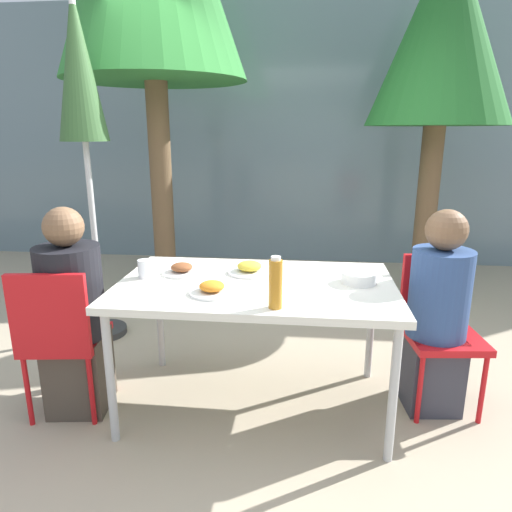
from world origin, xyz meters
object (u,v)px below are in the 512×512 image
Objects in this scene: tree_behind_right at (444,33)px; person_right at (437,317)px; salad_bowl at (359,277)px; chair_left at (60,332)px; closed_umbrella at (80,85)px; drinking_cup at (145,269)px; chair_right at (439,319)px; person_left at (74,318)px; bottle at (276,283)px.

person_right is at bearing -101.35° from tree_behind_right.
person_right is 0.51m from salad_bowl.
tree_behind_right is at bearing 36.47° from chair_left.
closed_umbrella is at bearing 157.40° from salad_bowl.
closed_umbrella is 24.35× the size of drinking_cup.
tree_behind_right is at bearing -107.34° from person_right.
chair_right is at bearing 3.65° from chair_left.
person_left reaches higher than bottle.
salad_bowl is at bearing 1.61° from drinking_cup.
closed_umbrella reaches higher than person_left.
person_left is at bearing -157.87° from drinking_cup.
bottle is at bearing -14.36° from chair_left.
person_left is at bearing 2.88° from chair_right.
closed_umbrella is 0.77× the size of tree_behind_right.
person_left is 6.17× the size of salad_bowl.
drinking_cup is at bearing -0.25° from chair_right.
chair_left is 2.12m from chair_right.
person_left reaches higher than drinking_cup.
closed_umbrella is at bearing 129.96° from drinking_cup.
salad_bowl is (1.19, 0.03, -0.02)m from drinking_cup.
chair_left reaches higher than salad_bowl.
closed_umbrella is 2.11m from bottle.
drinking_cup is 3.33m from tree_behind_right.
chair_left reaches higher than drinking_cup.
bottle is 1.31× the size of salad_bowl.
bottle is at bearing -26.60° from drinking_cup.
salad_bowl is at bearing -0.59° from person_left.
chair_right is at bearing -15.26° from closed_umbrella.
salad_bowl is (0.43, 0.41, -0.09)m from bottle.
person_left is (0.04, 0.09, 0.05)m from chair_left.
drinking_cup reaches higher than salad_bowl.
chair_right reaches higher than salad_bowl.
person_right is at bearing 6.37° from salad_bowl.
bottle is 0.08× the size of tree_behind_right.
person_left is 0.36× the size of tree_behind_right.
tree_behind_right is (2.45, 2.35, 1.87)m from chair_left.
person_left is at bearing 168.51° from bottle.
person_left reaches higher than person_right.
person_right is at bearing 58.06° from chair_right.
drinking_cup is (0.68, -0.81, -1.05)m from closed_umbrella.
tree_behind_right reaches higher than salad_bowl.
person_left is at bearing -72.25° from closed_umbrella.
drinking_cup is (0.37, 0.15, 0.25)m from person_left.
person_right reaches higher than salad_bowl.
bottle reaches higher than chair_right.
person_left is at bearing -173.25° from salad_bowl.
drinking_cup is (-1.63, -0.08, 0.25)m from person_right.
closed_umbrella is at bearing 97.04° from chair_left.
chair_right is 4.55× the size of salad_bowl.
person_left is 11.50× the size of drinking_cup.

